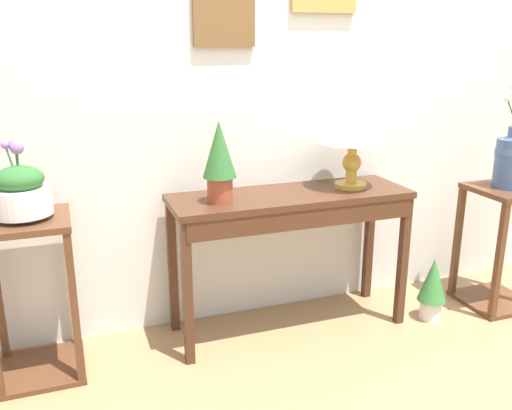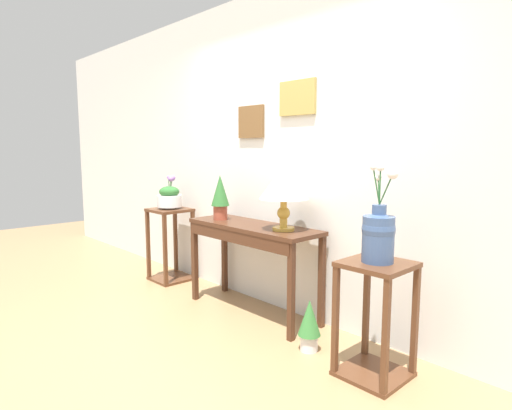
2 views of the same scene
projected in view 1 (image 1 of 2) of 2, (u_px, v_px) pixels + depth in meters
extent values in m
cube|color=silver|center=(292.00, 71.00, 3.04)|extent=(9.00, 0.10, 2.80)
cube|color=brown|center=(224.00, 17.00, 2.77)|extent=(0.32, 0.02, 0.29)
cube|color=#C05E73|center=(224.00, 17.00, 2.76)|extent=(0.26, 0.01, 0.23)
cube|color=#472819|center=(290.00, 196.00, 2.90)|extent=(1.29, 0.43, 0.03)
cube|color=#472819|center=(305.00, 219.00, 2.75)|extent=(1.23, 0.03, 0.10)
cube|color=#472819|center=(188.00, 295.00, 2.65)|extent=(0.04, 0.04, 0.75)
cube|color=#472819|center=(403.00, 262.00, 3.05)|extent=(0.04, 0.04, 0.75)
cube|color=#472819|center=(173.00, 267.00, 2.98)|extent=(0.04, 0.04, 0.75)
cube|color=#472819|center=(369.00, 241.00, 3.38)|extent=(0.04, 0.04, 0.75)
cylinder|color=gold|center=(351.00, 185.00, 3.01)|extent=(0.18, 0.18, 0.02)
cylinder|color=gold|center=(351.00, 173.00, 2.99)|extent=(0.06, 0.06, 0.11)
sphere|color=gold|center=(352.00, 163.00, 2.98)|extent=(0.10, 0.10, 0.10)
cylinder|color=gold|center=(352.00, 152.00, 2.96)|extent=(0.05, 0.05, 0.11)
cone|color=beige|center=(354.00, 118.00, 2.91)|extent=(0.39, 0.39, 0.26)
cylinder|color=#9E4733|center=(220.00, 190.00, 2.72)|extent=(0.13, 0.13, 0.13)
cone|color=#2D662D|center=(219.00, 149.00, 2.66)|extent=(0.17, 0.17, 0.28)
cube|color=#56331E|center=(24.00, 222.00, 2.47)|extent=(0.39, 0.39, 0.03)
cube|color=#56331E|center=(43.00, 369.00, 2.68)|extent=(0.39, 0.39, 0.03)
cube|color=#56331E|center=(75.00, 309.00, 2.48)|extent=(0.04, 0.03, 0.73)
cube|color=#56331E|center=(72.00, 279.00, 2.79)|extent=(0.04, 0.04, 0.73)
cylinder|color=silver|center=(24.00, 216.00, 2.46)|extent=(0.12, 0.12, 0.02)
cylinder|color=silver|center=(22.00, 201.00, 2.44)|extent=(0.26, 0.26, 0.13)
ellipsoid|color=#2D662D|center=(19.00, 179.00, 2.41)|extent=(0.21, 0.21, 0.12)
cylinder|color=#2D662D|center=(18.00, 166.00, 2.42)|extent=(0.01, 0.06, 0.18)
sphere|color=#996BC1|center=(15.00, 145.00, 2.41)|extent=(0.06, 0.06, 0.06)
cylinder|color=#2D662D|center=(13.00, 166.00, 2.40)|extent=(0.05, 0.03, 0.19)
sphere|color=#996BC1|center=(5.00, 145.00, 2.37)|extent=(0.04, 0.04, 0.04)
cylinder|color=#2D662D|center=(18.00, 168.00, 2.41)|extent=(0.02, 0.03, 0.17)
sphere|color=#996BC1|center=(17.00, 148.00, 2.39)|extent=(0.06, 0.06, 0.06)
cube|color=#56331E|center=(508.00, 190.00, 3.19)|extent=(0.39, 0.39, 0.03)
cube|color=#56331E|center=(493.00, 301.00, 3.39)|extent=(0.39, 0.39, 0.03)
cube|color=#56331E|center=(499.00, 261.00, 3.07)|extent=(0.04, 0.03, 0.68)
cube|color=#56331E|center=(457.00, 241.00, 3.39)|extent=(0.04, 0.04, 0.68)
cube|color=#56331E|center=(502.00, 234.00, 3.50)|extent=(0.04, 0.04, 0.68)
cylinder|color=#3D5684|center=(512.00, 163.00, 3.14)|extent=(0.19, 0.19, 0.28)
cylinder|color=#235128|center=(512.00, 112.00, 3.07)|extent=(0.06, 0.06, 0.16)
sphere|color=white|center=(507.00, 98.00, 3.07)|extent=(0.04, 0.04, 0.04)
cylinder|color=silver|center=(430.00, 309.00, 3.18)|extent=(0.13, 0.13, 0.12)
cone|color=#387A38|center=(433.00, 280.00, 3.13)|extent=(0.16, 0.16, 0.26)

